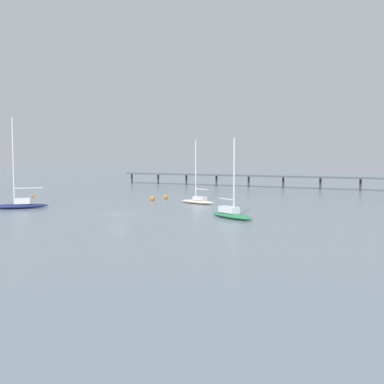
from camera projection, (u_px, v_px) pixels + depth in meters
The scene contains 8 objects.
ground_plane at pixel (119, 214), 62.57m from camera, with size 400.00×400.00×0.00m, color slate.
pier at pixel (339, 174), 106.92m from camera, with size 81.06×4.92×6.34m.
sailboat_navy at pixel (18, 204), 69.11m from camera, with size 7.61×7.60×13.12m.
sailboat_cream at pixel (198, 200), 76.17m from camera, with size 6.94×3.50×10.22m.
sailboat_green at pixel (231, 213), 58.13m from camera, with size 7.19×4.87×9.75m.
mooring_buoy_inner at pixel (166, 197), 84.34m from camera, with size 0.75×0.75×0.75m, color orange.
mooring_buoy_near at pixel (153, 198), 81.27m from camera, with size 0.80×0.80×0.80m, color orange.
mooring_buoy_outer at pixel (33, 196), 87.87m from camera, with size 0.53×0.53×0.53m, color orange.
Camera 1 is at (37.17, -50.76, 7.60)m, focal length 44.54 mm.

